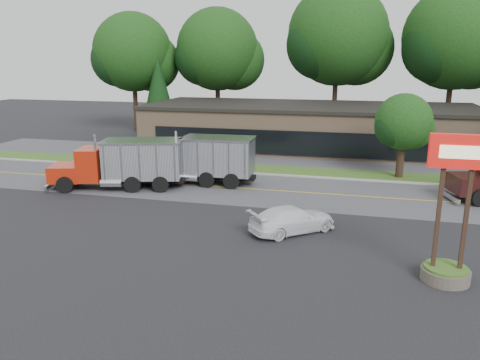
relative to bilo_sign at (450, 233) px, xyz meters
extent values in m
plane|color=#2B2B2F|center=(-10.50, 2.50, -2.02)|extent=(140.00, 140.00, 0.00)
cube|color=slate|center=(-10.50, 11.50, -2.02)|extent=(60.00, 8.00, 0.02)
cube|color=gold|center=(-10.50, 11.50, -2.02)|extent=(60.00, 0.12, 0.01)
cube|color=#9E9E99|center=(-10.50, 15.70, -2.02)|extent=(60.00, 0.30, 0.12)
cube|color=#3C6121|center=(-10.50, 17.50, -2.02)|extent=(60.00, 3.40, 0.03)
cube|color=slate|center=(-10.50, 22.50, -2.02)|extent=(60.00, 7.00, 0.02)
cube|color=#A17F63|center=(-8.50, 28.50, -0.02)|extent=(32.00, 12.00, 4.00)
cylinder|color=#6B6054|center=(0.00, 0.00, -1.77)|extent=(1.90, 1.90, 0.50)
cylinder|color=#3C6121|center=(0.00, 0.00, -1.47)|extent=(1.70, 1.70, 0.10)
cube|color=#332116|center=(-0.50, 0.00, 0.58)|extent=(0.16, 0.16, 5.00)
cube|color=#332116|center=(0.50, 0.00, 0.58)|extent=(0.16, 0.16, 5.00)
cube|color=red|center=(0.00, 0.00, 3.28)|extent=(2.20, 0.35, 1.30)
cube|color=beige|center=(0.00, -0.19, 3.28)|extent=(1.50, 0.04, 0.50)
cube|color=beige|center=(0.00, 0.19, 3.28)|extent=(1.50, 0.04, 0.50)
cylinder|color=#382619|center=(-30.50, 34.50, 0.54)|extent=(0.56, 0.56, 5.13)
sphere|color=#10330E|center=(-30.50, 34.50, 7.51)|extent=(9.38, 9.38, 9.38)
sphere|color=#10330E|center=(-28.74, 35.67, 6.34)|extent=(7.04, 7.04, 7.04)
sphere|color=black|center=(-31.97, 33.62, 6.63)|extent=(6.45, 6.45, 6.45)
cylinder|color=#382619|center=(-20.50, 36.50, 0.62)|extent=(0.56, 0.56, 5.30)
sphere|color=#10330E|center=(-20.50, 36.50, 7.81)|extent=(9.68, 9.68, 9.68)
sphere|color=#10330E|center=(-18.68, 37.71, 6.60)|extent=(7.26, 7.26, 7.26)
sphere|color=black|center=(-22.01, 35.59, 6.90)|extent=(6.66, 6.66, 6.66)
cylinder|color=#382619|center=(-6.50, 36.50, 1.01)|extent=(0.56, 0.56, 6.08)
sphere|color=#10330E|center=(-6.50, 36.50, 9.26)|extent=(11.11, 11.11, 11.11)
sphere|color=#10330E|center=(-4.42, 37.89, 7.87)|extent=(8.33, 8.33, 8.33)
sphere|color=black|center=(-8.24, 35.46, 8.22)|extent=(7.64, 7.64, 7.64)
cylinder|color=#382619|center=(5.50, 35.50, 0.90)|extent=(0.56, 0.56, 5.84)
sphere|color=#10330E|center=(5.50, 35.50, 8.82)|extent=(10.68, 10.68, 10.68)
sphere|color=#10330E|center=(7.50, 36.84, 7.49)|extent=(8.01, 8.01, 8.01)
sphere|color=black|center=(3.83, 34.50, 7.82)|extent=(7.34, 7.34, 7.34)
cylinder|color=#382619|center=(-26.50, 32.50, -1.52)|extent=(0.44, 0.44, 1.00)
cone|color=black|center=(-26.50, 32.50, 3.21)|extent=(4.19, 4.19, 8.57)
cylinder|color=#382619|center=(-0.50, 17.50, -0.89)|extent=(0.56, 0.56, 2.27)
sphere|color=#10330E|center=(-0.50, 17.50, 2.20)|extent=(4.16, 4.16, 4.16)
sphere|color=#10330E|center=(0.28, 18.02, 1.68)|extent=(3.12, 3.12, 3.12)
sphere|color=black|center=(-1.15, 17.11, 1.81)|extent=(2.86, 2.86, 2.86)
cube|color=black|center=(-19.34, 9.60, -1.45)|extent=(8.57, 3.21, 0.28)
cube|color=#B6220D|center=(-22.96, 8.62, -0.90)|extent=(2.59, 2.76, 1.10)
cube|color=#B6220D|center=(-21.33, 9.06, -0.30)|extent=(2.07, 2.71, 2.20)
cube|color=black|center=(-21.96, 8.89, 0.10)|extent=(0.61, 2.04, 0.90)
cube|color=silver|center=(-17.90, 9.99, 0.00)|extent=(5.62, 3.75, 2.50)
cube|color=silver|center=(-17.90, 9.99, 1.30)|extent=(5.80, 3.94, 0.12)
cylinder|color=black|center=(-23.08, 9.78, -1.45)|extent=(1.15, 0.62, 1.10)
cylinder|color=black|center=(-22.48, 7.56, -1.45)|extent=(1.15, 0.62, 1.10)
cylinder|color=black|center=(-17.84, 11.19, -1.45)|extent=(1.15, 0.62, 1.10)
cylinder|color=black|center=(-17.24, 8.97, -1.45)|extent=(1.15, 0.62, 1.10)
cube|color=black|center=(-14.62, 12.26, -1.45)|extent=(8.16, 1.23, 0.28)
cube|color=#1B3F99|center=(-18.16, 12.16, -0.90)|extent=(2.01, 2.36, 1.10)
cube|color=#1B3F99|center=(-16.57, 12.21, -0.30)|extent=(1.48, 2.44, 2.20)
cube|color=black|center=(-17.18, 12.19, 0.10)|extent=(0.12, 2.10, 0.90)
cube|color=silver|center=(-13.21, 12.30, 0.00)|extent=(4.93, 2.64, 2.50)
cube|color=silver|center=(-13.21, 12.30, 1.30)|extent=(5.09, 2.79, 0.12)
cylinder|color=black|center=(-18.01, 13.32, -1.45)|extent=(1.11, 0.38, 1.10)
cylinder|color=black|center=(-17.95, 11.02, -1.45)|extent=(1.11, 0.38, 1.10)
cylinder|color=black|center=(-12.89, 13.46, -1.45)|extent=(1.11, 0.38, 1.10)
cylinder|color=black|center=(-12.82, 11.17, -1.45)|extent=(1.11, 0.38, 1.10)
cube|color=black|center=(3.22, 12.07, -0.90)|extent=(2.55, 2.73, 1.10)
cylinder|color=black|center=(3.12, 13.23, -1.45)|extent=(1.15, 0.61, 1.10)
cylinder|color=black|center=(3.68, 11.00, -1.45)|extent=(1.15, 0.61, 1.10)
imported|color=white|center=(-6.74, 4.00, -1.35)|extent=(4.76, 4.50, 1.35)
camera|label=1|loc=(-3.81, -18.77, 6.62)|focal=35.00mm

